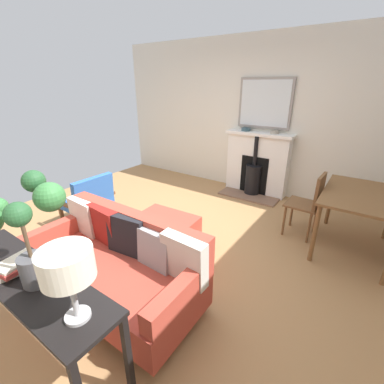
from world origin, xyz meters
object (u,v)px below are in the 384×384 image
table_lamp_far_end (67,267)px  mantel_bowl_near (246,129)px  fireplace (256,167)px  book_stack (17,265)px  dining_chair_near_fireplace (310,201)px  ottoman (163,231)px  console_table (28,286)px  dining_table (361,201)px  mantel_bowl_far (275,132)px  sofa (118,263)px  armchair_accent (88,198)px  potted_plant (26,222)px

table_lamp_far_end → mantel_bowl_near: bearing=-168.7°
fireplace → book_stack: (3.95, -0.17, 0.26)m
dining_chair_near_fireplace → ottoman: bearing=-47.1°
book_stack → dining_chair_near_fireplace: 3.18m
console_table → table_lamp_far_end: size_ratio=3.65×
table_lamp_far_end → dining_table: table_lamp_far_end is taller
mantel_bowl_far → ottoman: mantel_bowl_far is taller
sofa → console_table: size_ratio=1.10×
table_lamp_far_end → book_stack: bearing=-90.3°
mantel_bowl_far → ottoman: 2.61m
mantel_bowl_near → book_stack: 3.99m
armchair_accent → table_lamp_far_end: (1.44, 2.01, 0.65)m
fireplace → potted_plant: size_ratio=1.69×
armchair_accent → dining_chair_near_fireplace: size_ratio=0.86×
sofa → fireplace: bearing=178.7°
sofa → potted_plant: size_ratio=2.49×
ottoman → book_stack: (1.58, 0.07, 0.53)m
ottoman → dining_table: bearing=123.9°
fireplace → book_stack: bearing=-2.5°
mantel_bowl_near → table_lamp_far_end: mantel_bowl_near is taller
dining_chair_near_fireplace → mantel_bowl_near: bearing=-127.4°
console_table → potted_plant: (-0.03, 0.17, 0.53)m
ottoman → book_stack: bearing=2.4°
potted_plant → mantel_bowl_far: bearing=177.7°
armchair_accent → ottoman: bearing=96.9°
console_table → book_stack: bearing=-92.2°
armchair_accent → book_stack: 1.98m
console_table → dining_table: dining_table is taller
dining_table → dining_chair_near_fireplace: size_ratio=1.32×
console_table → dining_chair_near_fireplace: dining_chair_near_fireplace is taller
mantel_bowl_near → sofa: size_ratio=0.09×
ottoman → dining_table: 2.37m
fireplace → ottoman: (2.36, -0.24, -0.27)m
mantel_bowl_near → dining_chair_near_fireplace: bearing=52.6°
mantel_bowl_far → console_table: bearing=-4.7°
console_table → table_lamp_far_end: (0.00, 0.60, 0.43)m
console_table → dining_chair_near_fireplace: size_ratio=1.80×
dining_chair_near_fireplace → book_stack: bearing=-24.8°
book_stack → potted_plant: bearing=95.2°
mantel_bowl_far → armchair_accent: size_ratio=0.18×
potted_plant → book_stack: potted_plant is taller
armchair_accent → dining_table: (-1.45, 3.19, 0.24)m
fireplace → dining_chair_near_fireplace: (1.07, 1.16, 0.01)m
book_stack → dining_table: (-2.88, 1.87, -0.12)m
fireplace → console_table: bearing=-1.0°
table_lamp_far_end → sofa: bearing=-141.0°
fireplace → ottoman: 2.39m
mantel_bowl_near → table_lamp_far_end: bearing=11.3°
fireplace → book_stack: size_ratio=4.23×
sofa → dining_chair_near_fireplace: bearing=150.0°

